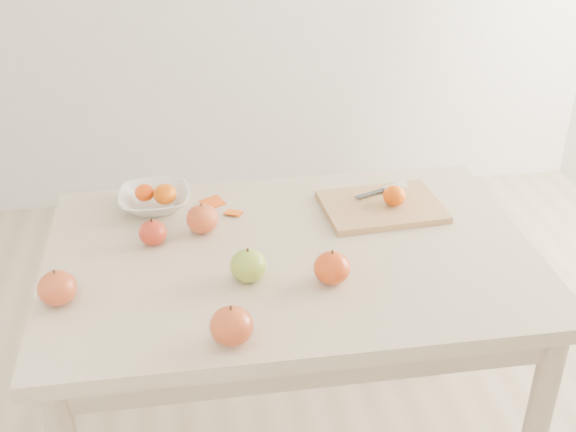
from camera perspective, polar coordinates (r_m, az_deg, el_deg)
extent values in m
cube|color=beige|center=(1.79, 0.25, -3.29)|extent=(1.20, 0.80, 0.04)
cylinder|color=#BCAA8E|center=(2.29, -14.79, -7.66)|extent=(0.06, 0.06, 0.71)
cylinder|color=#BCAA8E|center=(2.40, 11.81, -5.33)|extent=(0.06, 0.06, 0.71)
cube|color=tan|center=(1.97, 7.41, 0.75)|extent=(0.33, 0.25, 0.02)
ellipsoid|color=#D84307|center=(1.95, 8.40, 1.61)|extent=(0.06, 0.06, 0.05)
imported|color=white|center=(1.99, -10.50, 1.25)|extent=(0.19, 0.19, 0.05)
ellipsoid|color=#D94D07|center=(1.99, -11.27, 1.82)|extent=(0.05, 0.05, 0.05)
ellipsoid|color=#D66207|center=(1.96, -9.70, 1.72)|extent=(0.06, 0.06, 0.06)
cube|color=#CE490E|center=(1.99, -5.98, 0.95)|extent=(0.07, 0.07, 0.01)
cube|color=#E65D10|center=(1.94, -4.32, 0.20)|extent=(0.06, 0.05, 0.01)
cube|color=silver|center=(2.04, 8.50, 2.26)|extent=(0.08, 0.04, 0.01)
cube|color=#36383D|center=(2.00, 6.52, 1.77)|extent=(0.09, 0.05, 0.00)
ellipsoid|color=olive|center=(1.65, -3.15, -3.94)|extent=(0.09, 0.09, 0.08)
ellipsoid|color=#A72C1D|center=(1.66, -17.76, -5.44)|extent=(0.09, 0.09, 0.08)
ellipsoid|color=maroon|center=(1.82, -10.64, -1.30)|extent=(0.07, 0.07, 0.06)
ellipsoid|color=maroon|center=(1.85, -6.79, -0.23)|extent=(0.08, 0.08, 0.07)
ellipsoid|color=maroon|center=(1.47, -4.48, -8.64)|extent=(0.09, 0.09, 0.08)
ellipsoid|color=#A51615|center=(1.65, 3.49, -4.09)|extent=(0.08, 0.08, 0.08)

